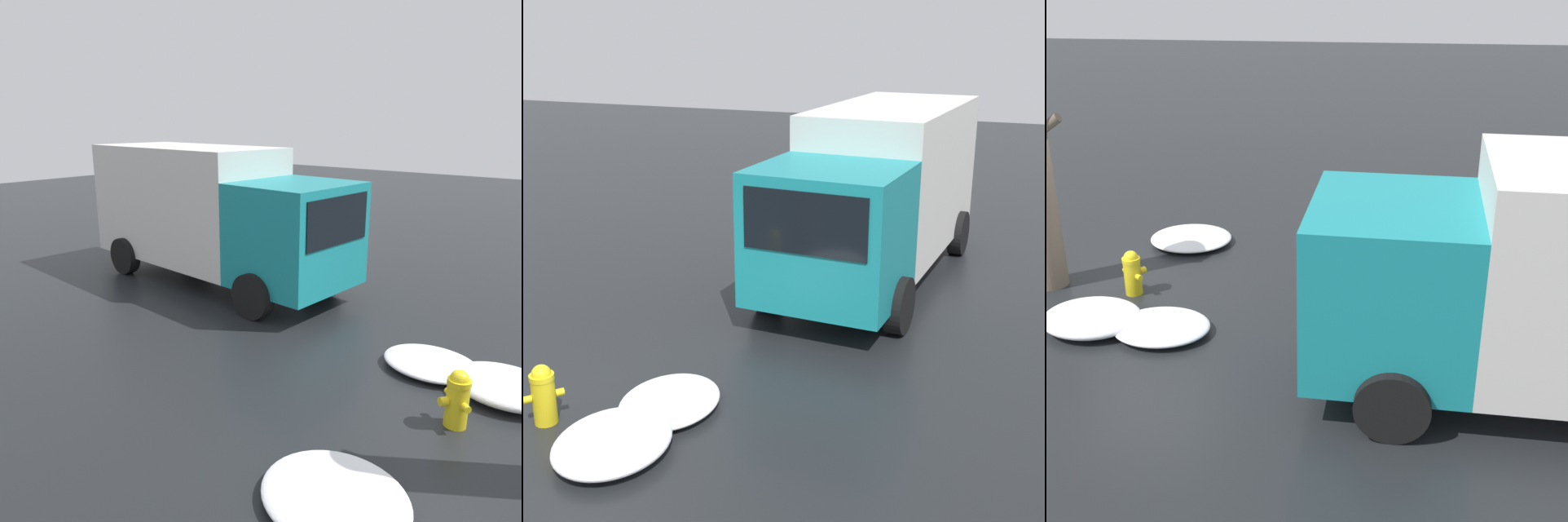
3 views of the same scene
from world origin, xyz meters
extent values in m
plane|color=black|center=(0.00, 0.00, 0.00)|extent=(60.00, 60.00, 0.00)
cylinder|color=yellow|center=(0.00, 0.00, 0.29)|extent=(0.28, 0.28, 0.58)
cylinder|color=yellow|center=(0.00, 0.00, 0.61)|extent=(0.29, 0.29, 0.07)
sphere|color=yellow|center=(0.00, 0.00, 0.64)|extent=(0.24, 0.24, 0.24)
cylinder|color=yellow|center=(0.12, 0.15, 0.36)|extent=(0.15, 0.15, 0.11)
cylinder|color=yellow|center=(-0.15, 0.12, 0.36)|extent=(0.13, 0.13, 0.09)
cylinder|color=yellow|center=(0.15, -0.12, 0.36)|extent=(0.13, 0.13, 0.09)
cube|color=teal|center=(4.13, -2.22, 1.49)|extent=(2.14, 2.36, 2.08)
cube|color=black|center=(3.11, -2.17, 1.90)|extent=(0.13, 1.89, 0.91)
cylinder|color=black|center=(4.17, -3.35, 0.45)|extent=(0.91, 0.33, 0.90)
cylinder|color=black|center=(4.29, -1.10, 0.45)|extent=(0.91, 0.33, 0.90)
ellipsoid|color=white|center=(-0.28, -1.14, 0.16)|extent=(1.48, 1.26, 0.32)
ellipsoid|color=white|center=(0.43, 2.16, 0.11)|extent=(1.54, 1.37, 0.22)
ellipsoid|color=white|center=(0.81, -1.24, 0.11)|extent=(1.45, 1.19, 0.23)
camera|label=1|loc=(-1.71, 5.87, 3.71)|focal=35.00mm
camera|label=2|loc=(-6.13, -5.47, 4.61)|focal=50.00mm
camera|label=3|loc=(3.85, -10.35, 5.44)|focal=50.00mm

